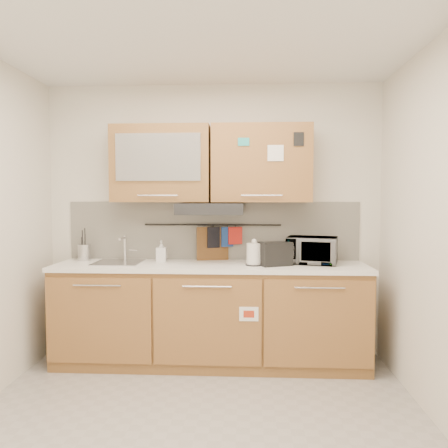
# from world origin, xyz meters

# --- Properties ---
(floor) EXTENTS (3.20, 3.20, 0.00)m
(floor) POSITION_xyz_m (0.00, 0.00, 0.00)
(floor) COLOR #9E9993
(floor) RESTS_ON ground
(ceiling) EXTENTS (3.20, 3.20, 0.00)m
(ceiling) POSITION_xyz_m (0.00, 0.00, 2.60)
(ceiling) COLOR white
(ceiling) RESTS_ON wall_back
(wall_back) EXTENTS (3.20, 0.00, 3.20)m
(wall_back) POSITION_xyz_m (0.00, 1.50, 1.30)
(wall_back) COLOR silver
(wall_back) RESTS_ON ground
(base_cabinet) EXTENTS (2.80, 0.64, 0.88)m
(base_cabinet) POSITION_xyz_m (0.00, 1.19, 0.41)
(base_cabinet) COLOR olive
(base_cabinet) RESTS_ON floor
(countertop) EXTENTS (2.82, 0.62, 0.04)m
(countertop) POSITION_xyz_m (0.00, 1.19, 0.90)
(countertop) COLOR white
(countertop) RESTS_ON base_cabinet
(backsplash) EXTENTS (2.80, 0.02, 0.56)m
(backsplash) POSITION_xyz_m (0.00, 1.49, 1.20)
(backsplash) COLOR silver
(backsplash) RESTS_ON countertop
(upper_cabinets) EXTENTS (1.82, 0.37, 0.70)m
(upper_cabinets) POSITION_xyz_m (-0.00, 1.32, 1.83)
(upper_cabinets) COLOR olive
(upper_cabinets) RESTS_ON wall_back
(range_hood) EXTENTS (0.60, 0.46, 0.10)m
(range_hood) POSITION_xyz_m (0.00, 1.25, 1.42)
(range_hood) COLOR black
(range_hood) RESTS_ON upper_cabinets
(sink) EXTENTS (0.42, 0.40, 0.26)m
(sink) POSITION_xyz_m (-0.85, 1.21, 0.92)
(sink) COLOR silver
(sink) RESTS_ON countertop
(utensil_rail) EXTENTS (1.30, 0.02, 0.02)m
(utensil_rail) POSITION_xyz_m (0.00, 1.45, 1.26)
(utensil_rail) COLOR black
(utensil_rail) RESTS_ON backsplash
(utensil_crock) EXTENTS (0.16, 0.16, 0.31)m
(utensil_crock) POSITION_xyz_m (-1.22, 1.35, 1.00)
(utensil_crock) COLOR #B6B6BB
(utensil_crock) RESTS_ON countertop
(kettle) EXTENTS (0.18, 0.18, 0.24)m
(kettle) POSITION_xyz_m (0.40, 1.14, 1.01)
(kettle) COLOR silver
(kettle) RESTS_ON countertop
(toaster) EXTENTS (0.32, 0.26, 0.21)m
(toaster) POSITION_xyz_m (0.58, 1.13, 1.03)
(toaster) COLOR black
(toaster) RESTS_ON countertop
(microwave) EXTENTS (0.50, 0.40, 0.24)m
(microwave) POSITION_xyz_m (0.92, 1.26, 1.04)
(microwave) COLOR #999999
(microwave) RESTS_ON countertop
(soap_bottle) EXTENTS (0.10, 0.10, 0.20)m
(soap_bottle) POSITION_xyz_m (-0.47, 1.29, 1.02)
(soap_bottle) COLOR #999999
(soap_bottle) RESTS_ON countertop
(cutting_board) EXTENTS (0.30, 0.08, 0.38)m
(cutting_board) POSITION_xyz_m (0.00, 1.44, 1.05)
(cutting_board) COLOR brown
(cutting_board) RESTS_ON utensil_rail
(oven_mitt) EXTENTS (0.12, 0.06, 0.19)m
(oven_mitt) POSITION_xyz_m (0.14, 1.44, 1.15)
(oven_mitt) COLOR navy
(oven_mitt) RESTS_ON utensil_rail
(dark_pouch) EXTENTS (0.13, 0.08, 0.20)m
(dark_pouch) POSITION_xyz_m (0.01, 1.44, 1.14)
(dark_pouch) COLOR black
(dark_pouch) RESTS_ON utensil_rail
(pot_holder) EXTENTS (0.13, 0.06, 0.16)m
(pot_holder) POSITION_xyz_m (0.22, 1.44, 1.16)
(pot_holder) COLOR red
(pot_holder) RESTS_ON utensil_rail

